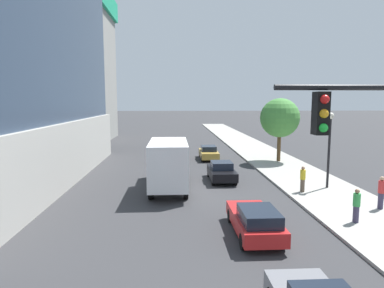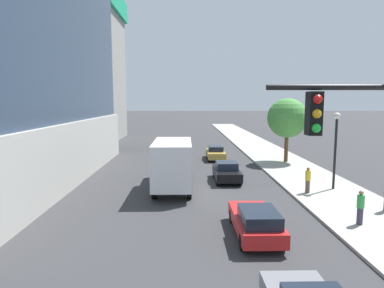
% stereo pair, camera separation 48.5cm
% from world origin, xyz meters
% --- Properties ---
extents(sidewalk, '(5.35, 120.00, 0.15)m').
position_xyz_m(sidewalk, '(8.43, 20.00, 0.07)').
color(sidewalk, '#9E9B93').
rests_on(sidewalk, ground).
extents(construction_building, '(16.37, 22.74, 29.28)m').
position_xyz_m(construction_building, '(-18.98, 47.45, 12.34)').
color(construction_building, gray).
rests_on(construction_building, ground).
extents(street_lamp, '(0.44, 0.44, 5.11)m').
position_xyz_m(street_lamp, '(8.94, 16.08, 3.55)').
color(street_lamp, black).
rests_on(street_lamp, sidewalk).
extents(street_tree, '(3.79, 3.79, 6.13)m').
position_xyz_m(street_tree, '(8.77, 26.27, 4.37)').
color(street_tree, brown).
rests_on(street_tree, sidewalk).
extents(car_gold, '(1.77, 4.22, 1.39)m').
position_xyz_m(car_gold, '(2.11, 28.53, 0.69)').
color(car_gold, '#AD8938').
rests_on(car_gold, ground).
extents(car_white, '(1.75, 4.73, 1.37)m').
position_xyz_m(car_white, '(-1.85, 27.72, 0.70)').
color(car_white, silver).
rests_on(car_white, ground).
extents(car_black, '(1.83, 4.06, 1.46)m').
position_xyz_m(car_black, '(2.11, 19.04, 0.72)').
color(car_black, black).
rests_on(car_black, ground).
extents(car_red, '(1.82, 4.52, 1.45)m').
position_xyz_m(car_red, '(2.11, 8.49, 0.73)').
color(car_red, red).
rests_on(car_red, ground).
extents(box_truck, '(2.44, 7.82, 3.40)m').
position_xyz_m(box_truck, '(-1.85, 16.74, 1.89)').
color(box_truck, silver).
rests_on(box_truck, ground).
extents(pedestrian_yellow_shirt, '(0.34, 0.34, 1.68)m').
position_xyz_m(pedestrian_yellow_shirt, '(6.84, 15.10, 1.00)').
color(pedestrian_yellow_shirt, brown).
rests_on(pedestrian_yellow_shirt, sidewalk).
extents(pedestrian_red_shirt, '(0.34, 0.34, 1.81)m').
position_xyz_m(pedestrian_red_shirt, '(9.78, 11.47, 1.08)').
color(pedestrian_red_shirt, '#38334C').
rests_on(pedestrian_red_shirt, sidewalk).
extents(pedestrian_green_shirt, '(0.34, 0.34, 1.66)m').
position_xyz_m(pedestrian_green_shirt, '(7.32, 9.54, 1.00)').
color(pedestrian_green_shirt, '#38334C').
rests_on(pedestrian_green_shirt, sidewalk).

